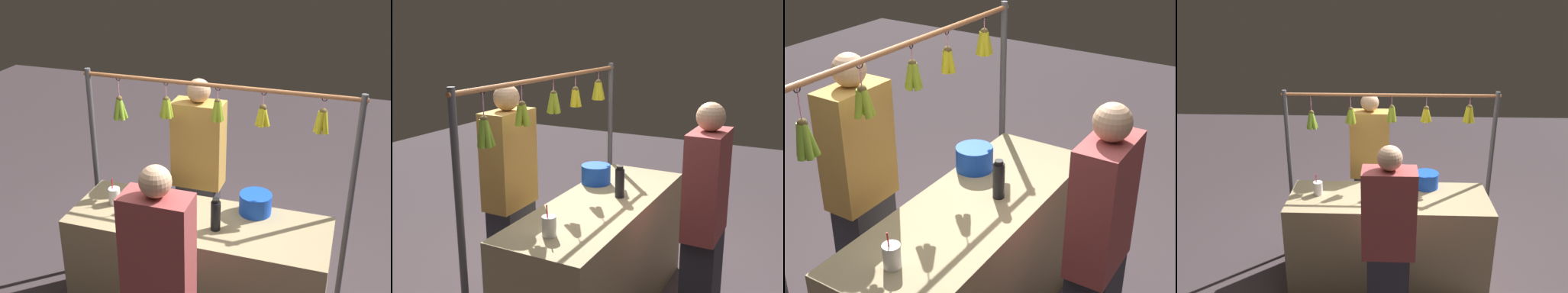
# 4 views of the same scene
# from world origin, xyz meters

# --- Properties ---
(market_counter) EXTENTS (1.88, 0.67, 0.90)m
(market_counter) POSITION_xyz_m (0.00, 0.00, 0.45)
(market_counter) COLOR tan
(market_counter) RESTS_ON ground
(display_rack) EXTENTS (2.11, 0.11, 1.82)m
(display_rack) POSITION_xyz_m (-0.00, -0.40, 1.30)
(display_rack) COLOR #4C4C51
(display_rack) RESTS_ON ground
(water_bottle) EXTENTS (0.07, 0.07, 0.24)m
(water_bottle) POSITION_xyz_m (-0.15, 0.08, 1.01)
(water_bottle) COLOR black
(water_bottle) RESTS_ON market_counter
(blue_bucket) EXTENTS (0.24, 0.24, 0.15)m
(blue_bucket) POSITION_xyz_m (-0.37, -0.22, 0.98)
(blue_bucket) COLOR blue
(blue_bucket) RESTS_ON market_counter
(drink_cup) EXTENTS (0.09, 0.09, 0.20)m
(drink_cup) POSITION_xyz_m (0.67, -0.02, 0.96)
(drink_cup) COLOR silver
(drink_cup) RESTS_ON market_counter
(vendor_person) EXTENTS (0.41, 0.22, 1.74)m
(vendor_person) POSITION_xyz_m (0.21, -0.66, 0.86)
(vendor_person) COLOR #2D2D38
(vendor_person) RESTS_ON ground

